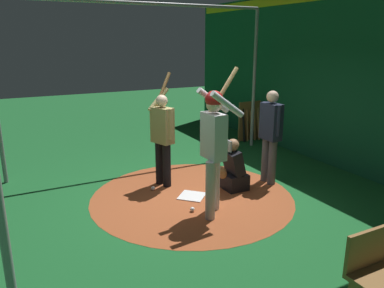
{
  "coord_description": "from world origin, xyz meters",
  "views": [
    {
      "loc": [
        2.73,
        5.33,
        2.63
      ],
      "look_at": [
        0.0,
        0.0,
        0.95
      ],
      "focal_mm": 34.9,
      "sensor_mm": 36.0,
      "label": 1
    }
  ],
  "objects_px": {
    "baseball_0": "(192,209)",
    "baseball_1": "(153,188)",
    "visitor": "(163,134)",
    "batter": "(214,140)",
    "catcher": "(233,170)",
    "home_plate": "(192,196)",
    "umpire": "(271,132)",
    "bat_rack": "(256,122)"
  },
  "relations": [
    {
      "from": "baseball_0",
      "to": "baseball_1",
      "type": "relative_size",
      "value": 1.0
    },
    {
      "from": "visitor",
      "to": "baseball_1",
      "type": "distance_m",
      "value": 1.0
    },
    {
      "from": "batter",
      "to": "catcher",
      "type": "relative_size",
      "value": 2.36
    },
    {
      "from": "baseball_0",
      "to": "catcher",
      "type": "bearing_deg",
      "value": -155.75
    },
    {
      "from": "visitor",
      "to": "home_plate",
      "type": "bearing_deg",
      "value": 87.04
    },
    {
      "from": "batter",
      "to": "baseball_0",
      "type": "distance_m",
      "value": 1.2
    },
    {
      "from": "visitor",
      "to": "umpire",
      "type": "bearing_deg",
      "value": 137.02
    },
    {
      "from": "visitor",
      "to": "bat_rack",
      "type": "distance_m",
      "value": 4.04
    },
    {
      "from": "batter",
      "to": "baseball_1",
      "type": "bearing_deg",
      "value": -68.64
    },
    {
      "from": "umpire",
      "to": "baseball_0",
      "type": "relative_size",
      "value": 23.66
    },
    {
      "from": "catcher",
      "to": "umpire",
      "type": "height_order",
      "value": "umpire"
    },
    {
      "from": "umpire",
      "to": "baseball_1",
      "type": "bearing_deg",
      "value": -16.19
    },
    {
      "from": "home_plate",
      "to": "catcher",
      "type": "height_order",
      "value": "catcher"
    },
    {
      "from": "home_plate",
      "to": "batter",
      "type": "bearing_deg",
      "value": 89.88
    },
    {
      "from": "visitor",
      "to": "bat_rack",
      "type": "bearing_deg",
      "value": -170.81
    },
    {
      "from": "catcher",
      "to": "bat_rack",
      "type": "distance_m",
      "value": 3.69
    },
    {
      "from": "catcher",
      "to": "bat_rack",
      "type": "height_order",
      "value": "bat_rack"
    },
    {
      "from": "home_plate",
      "to": "baseball_0",
      "type": "distance_m",
      "value": 0.59
    },
    {
      "from": "visitor",
      "to": "baseball_1",
      "type": "xyz_separation_m",
      "value": [
        0.28,
        0.18,
        -0.94
      ]
    },
    {
      "from": "umpire",
      "to": "visitor",
      "type": "xyz_separation_m",
      "value": [
        1.82,
        -0.79,
        -0.0
      ]
    },
    {
      "from": "home_plate",
      "to": "bat_rack",
      "type": "height_order",
      "value": "bat_rack"
    },
    {
      "from": "catcher",
      "to": "home_plate",
      "type": "bearing_deg",
      "value": -3.56
    },
    {
      "from": "bat_rack",
      "to": "baseball_0",
      "type": "height_order",
      "value": "bat_rack"
    },
    {
      "from": "home_plate",
      "to": "baseball_1",
      "type": "distance_m",
      "value": 0.75
    },
    {
      "from": "home_plate",
      "to": "baseball_1",
      "type": "relative_size",
      "value": 5.68
    },
    {
      "from": "catcher",
      "to": "baseball_0",
      "type": "distance_m",
      "value": 1.22
    },
    {
      "from": "visitor",
      "to": "baseball_0",
      "type": "distance_m",
      "value": 1.58
    },
    {
      "from": "batter",
      "to": "bat_rack",
      "type": "relative_size",
      "value": 2.12
    },
    {
      "from": "home_plate",
      "to": "umpire",
      "type": "height_order",
      "value": "umpire"
    },
    {
      "from": "catcher",
      "to": "baseball_0",
      "type": "height_order",
      "value": "catcher"
    },
    {
      "from": "home_plate",
      "to": "batter",
      "type": "relative_size",
      "value": 0.19
    },
    {
      "from": "umpire",
      "to": "bat_rack",
      "type": "xyz_separation_m",
      "value": [
        -1.7,
        -2.72,
        -0.5
      ]
    },
    {
      "from": "umpire",
      "to": "baseball_1",
      "type": "xyz_separation_m",
      "value": [
        2.11,
        -0.61,
        -0.94
      ]
    },
    {
      "from": "batter",
      "to": "baseball_0",
      "type": "relative_size",
      "value": 30.32
    },
    {
      "from": "catcher",
      "to": "baseball_1",
      "type": "xyz_separation_m",
      "value": [
        1.31,
        -0.61,
        -0.33
      ]
    },
    {
      "from": "batter",
      "to": "umpire",
      "type": "bearing_deg",
      "value": -157.21
    },
    {
      "from": "catcher",
      "to": "baseball_1",
      "type": "distance_m",
      "value": 1.48
    },
    {
      "from": "baseball_0",
      "to": "batter",
      "type": "bearing_deg",
      "value": 143.77
    },
    {
      "from": "visitor",
      "to": "baseball_1",
      "type": "bearing_deg",
      "value": 12.87
    },
    {
      "from": "umpire",
      "to": "bat_rack",
      "type": "height_order",
      "value": "umpire"
    },
    {
      "from": "baseball_0",
      "to": "visitor",
      "type": "bearing_deg",
      "value": -92.06
    },
    {
      "from": "home_plate",
      "to": "bat_rack",
      "type": "xyz_separation_m",
      "value": [
        -3.3,
        -2.66,
        0.48
      ]
    }
  ]
}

